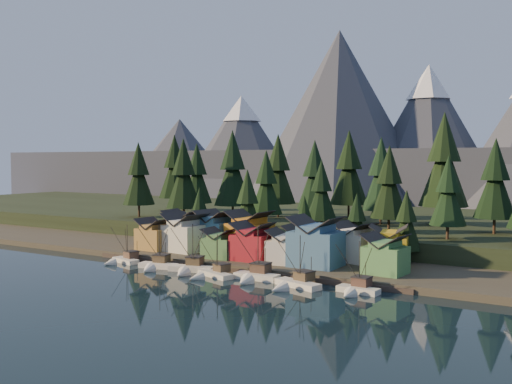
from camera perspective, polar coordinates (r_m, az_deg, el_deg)
The scene contains 45 objects.
ground at distance 115.27m, azimuth -6.42°, elevation -9.26°, with size 500.00×500.00×0.00m, color black.
shore_strip at distance 148.25m, azimuth 3.10°, elevation -6.15°, with size 400.00×50.00×1.50m, color #3D382D.
hillside at distance 193.09m, azimuth 10.12°, elevation -3.33°, with size 420.00×100.00×6.00m, color black.
dock at distance 128.35m, azimuth -1.89°, elevation -7.73°, with size 80.00×4.00×1.00m, color #4C4036.
mountain_ridge at distance 311.36m, azimuth 17.65°, elevation 3.29°, with size 560.00×190.00×90.00m.
boat_0 at distance 141.86m, azimuth -13.23°, elevation -6.15°, with size 8.84×9.32×10.25m.
boat_1 at distance 133.02m, azimuth -9.98°, elevation -6.65°, with size 9.48×10.02×11.20m.
boat_2 at distance 127.88m, azimuth -6.67°, elevation -7.02°, with size 11.05×11.59×11.80m.
boat_3 at distance 122.08m, azimuth -4.51°, elevation -7.66°, with size 9.90×10.25×10.18m.
boat_4 at distance 118.58m, azimuth -0.19°, elevation -7.68°, with size 9.89×10.73×12.40m.
boat_5 at distance 112.15m, azimuth 3.80°, elevation -8.51°, with size 10.68×11.13×11.33m.
boat_6 at distance 108.74m, azimuth 9.98°, elevation -8.87°, with size 8.38×9.00×10.84m.
house_front_0 at distance 151.53m, azimuth -10.09°, elevation -4.08°, with size 8.39×7.97×8.10m.
house_front_1 at distance 147.31m, azimuth -7.09°, elevation -3.92°, with size 10.27×9.94×9.74m.
house_front_2 at distance 137.00m, azimuth -3.61°, elevation -5.04°, with size 7.89×7.95×7.04m.
house_front_3 at distance 133.47m, azimuth -0.32°, elevation -4.85°, with size 8.87×8.47×8.83m.
house_front_4 at distance 129.51m, azimuth 3.01°, elevation -5.36°, with size 8.73×9.22×7.72m.
house_front_5 at distance 126.26m, azimuth 6.01°, elevation -4.81°, with size 10.51×9.56×11.01m.
house_front_6 at distance 120.61m, azimuth 12.79°, elevation -5.96°, with size 8.87×8.46×8.17m.
house_back_0 at distance 155.12m, azimuth -7.30°, elevation -3.54°, with size 9.86×9.54×9.85m.
house_back_1 at distance 149.06m, azimuth -3.92°, elevation -3.72°, with size 10.13×10.23×10.23m.
house_back_2 at distance 143.76m, azimuth -0.64°, elevation -3.89°, with size 10.08×9.27×10.62m.
house_back_3 at distance 138.18m, azimuth 4.43°, elevation -4.85°, with size 7.84×7.06×7.62m.
house_back_4 at distance 133.64m, azimuth 9.89°, elevation -4.84°, with size 10.02×9.78×9.05m.
house_back_5 at distance 129.60m, azimuth 13.12°, elevation -5.12°, with size 9.76×9.84×9.07m.
tree_hill_0 at distance 192.45m, azimuth -11.65°, elevation 1.58°, with size 10.67×10.67×24.85m.
tree_hill_1 at distance 197.01m, azimuth -5.92°, elevation 1.64°, with size 10.61×10.61×24.71m.
tree_hill_2 at distance 175.07m, azimuth -7.26°, elevation 1.59°, with size 10.97×10.97×25.55m.
tree_hill_3 at distance 178.87m, azimuth -2.35°, elevation 2.13°, with size 12.16×12.16×28.32m.
tree_hill_4 at distance 187.57m, azimuth 2.22°, elevation 2.05°, with size 11.81×11.81×27.51m.
tree_hill_5 at distance 161.00m, azimuth 1.03°, elevation 0.74°, with size 9.35×9.35×21.79m.
tree_hill_6 at distance 170.49m, azimuth 5.89°, elevation 1.44°, with size 10.70×10.70×24.92m.
tree_hill_7 at distance 151.02m, azimuth 6.56°, elevation -0.01°, with size 8.19×8.19×19.08m.
tree_hill_8 at distance 170.22m, azimuth 12.39°, elevation 1.50°, with size 10.99×10.99×25.60m.
tree_hill_9 at distance 151.63m, azimuth 13.18°, elevation 0.71°, with size 9.78×9.78×22.77m.
tree_hill_10 at distance 173.48m, azimuth 18.28°, elevation 2.75°, with size 14.08×14.08×32.80m.
tree_hill_11 at distance 142.67m, azimuth 18.67°, elevation -0.12°, with size 8.63×8.63×20.10m.
tree_hill_12 at distance 156.85m, azimuth 22.81°, elevation 0.98°, with size 10.54×10.54×24.56m.
tree_hill_15 at distance 184.43m, azimuth 9.28°, elevation 2.15°, with size 12.22×12.22×28.47m.
tree_hill_16 at distance 215.96m, azimuth -8.14°, elevation 2.31°, with size 12.20×12.20×28.41m.
tree_shore_0 at distance 162.01m, azimuth -5.67°, elevation -2.02°, with size 6.77×6.77×15.76m.
tree_shore_1 at distance 152.74m, azimuth -0.86°, elevation -1.25°, with size 9.01×9.01×21.00m.
tree_shore_2 at distance 144.82m, azimuth 4.86°, elevation -2.94°, with size 6.17×6.17×14.38m.
tree_shore_3 at distance 139.15m, azimuth 10.04°, elevation -2.96°, with size 6.69×6.69×15.58m.
tree_shore_4 at distance 135.27m, azimuth 14.80°, elevation -2.97°, with size 7.11×7.11×16.57m.
Camera 1 is at (68.77, -89.09, 24.88)m, focal length 40.00 mm.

